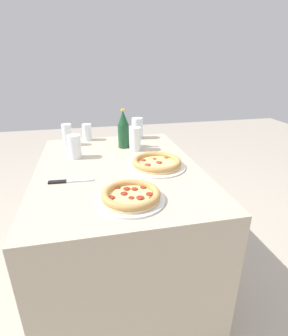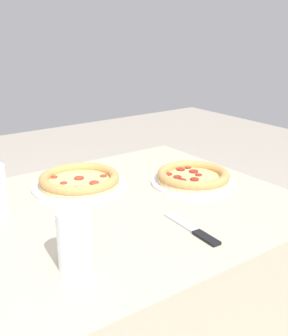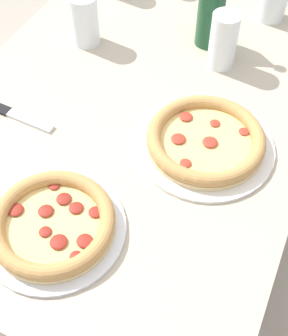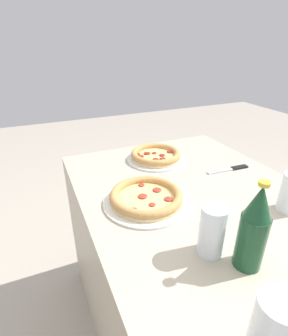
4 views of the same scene
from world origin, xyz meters
name	(u,v)px [view 3 (image 3 of 4)]	position (x,y,z in m)	size (l,w,h in m)	color
ground_plane	(136,263)	(0.00, 0.00, 0.00)	(8.00, 8.00, 0.00)	#A89E8E
table	(134,202)	(0.00, 0.00, 0.39)	(1.13, 0.83, 0.77)	#B7A88E
pizza_margherita	(53,224)	(-0.36, -0.01, 0.79)	(0.27, 0.27, 0.04)	silver
pizza_pepperoni	(205,141)	(-0.05, -0.20, 0.79)	(0.30, 0.30, 0.04)	silver
glass_iced_tea	(85,23)	(0.18, 0.22, 0.83)	(0.07, 0.07, 0.13)	white
glass_red_wine	(223,43)	(0.24, -0.14, 0.84)	(0.07, 0.07, 0.14)	white
beer_bottle	(212,5)	(0.31, -0.08, 0.89)	(0.07, 0.07, 0.24)	#194728
knife	(12,114)	(-0.13, 0.24, 0.78)	(0.03, 0.20, 0.01)	black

